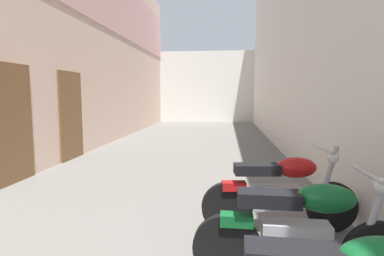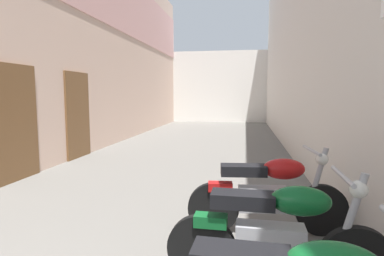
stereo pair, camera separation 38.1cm
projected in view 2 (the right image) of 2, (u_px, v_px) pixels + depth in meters
The scene contains 6 objects.
ground_plane at pixel (179, 164), 7.40m from camera, with size 34.90×34.90×0.00m, color #66635E.
building_left at pixel (96, 35), 9.43m from camera, with size 0.45×18.90×6.78m.
building_right at pixel (300, 7), 8.45m from camera, with size 0.45×18.90×7.93m.
building_far_end at pixel (220, 87), 19.39m from camera, with size 8.49×2.00×4.17m, color silver.
motorcycle_third at pixel (278, 232), 2.58m from camera, with size 1.85×0.58×1.04m.
motorcycle_fourth at pixel (268, 192), 3.64m from camera, with size 1.85×0.58×1.04m.
Camera 2 is at (1.52, 0.34, 1.63)m, focal length 29.36 mm.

